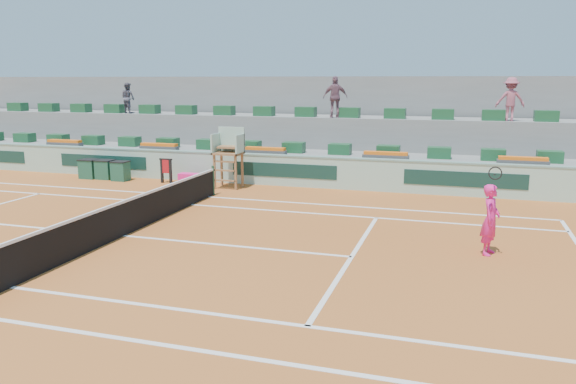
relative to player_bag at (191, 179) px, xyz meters
name	(u,v)px	position (x,y,z in m)	size (l,w,h in m)	color
ground	(124,236)	(1.82, -7.68, -0.22)	(90.00, 90.00, 0.00)	#A3521F
seating_tier_lower	(257,162)	(1.82, 3.02, 0.38)	(36.00, 4.00, 1.20)	gray
seating_tier_upper	(269,142)	(1.82, 4.62, 1.08)	(36.00, 2.40, 2.60)	gray
stadium_back_wall	(279,121)	(1.82, 6.22, 1.98)	(36.00, 0.40, 4.40)	gray
player_bag	(191,179)	(0.00, 0.00, 0.00)	(0.99, 0.44, 0.44)	#FE2189
spectator_left	(128,98)	(-5.34, 3.95, 3.13)	(0.73, 0.57, 1.51)	#4E4D5A
spectator_mid	(335,97)	(5.24, 3.73, 3.28)	(1.06, 0.44, 1.80)	#7D5362
spectator_right	(510,99)	(12.42, 3.87, 3.25)	(1.13, 0.65, 1.74)	#A25161
court_lines	(124,236)	(1.82, -7.68, -0.21)	(23.89, 11.09, 0.01)	white
tennis_net	(123,217)	(1.82, -7.68, 0.31)	(0.10, 11.97, 1.10)	black
advertising_hoarding	(239,168)	(1.84, 0.81, 0.41)	(36.00, 0.34, 1.26)	#9EC7B4
umpire_chair	(229,149)	(1.82, -0.19, 1.32)	(1.10, 0.90, 2.40)	brown
seat_row_lower	(250,146)	(1.82, 2.12, 1.20)	(32.90, 0.60, 0.44)	#1A4F2B
seat_row_upper	(264,111)	(1.82, 4.02, 2.60)	(32.90, 0.60, 0.44)	#1A4F2B
flower_planters	(211,149)	(0.32, 1.32, 1.11)	(26.80, 0.36, 0.28)	#494949
drink_cooler_a	(120,171)	(-3.23, -0.18, 0.20)	(0.69, 0.60, 0.84)	#194C38
drink_cooler_b	(105,169)	(-4.10, -0.02, 0.20)	(0.74, 0.64, 0.84)	#194C38
drink_cooler_c	(89,169)	(-4.88, -0.06, 0.20)	(0.76, 0.66, 0.84)	#194C38
towel_rack	(166,169)	(-1.08, -0.09, 0.38)	(0.57, 0.10, 1.03)	black
tennis_player	(491,219)	(11.42, -6.44, 0.67)	(0.58, 0.93, 2.28)	#FE2189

